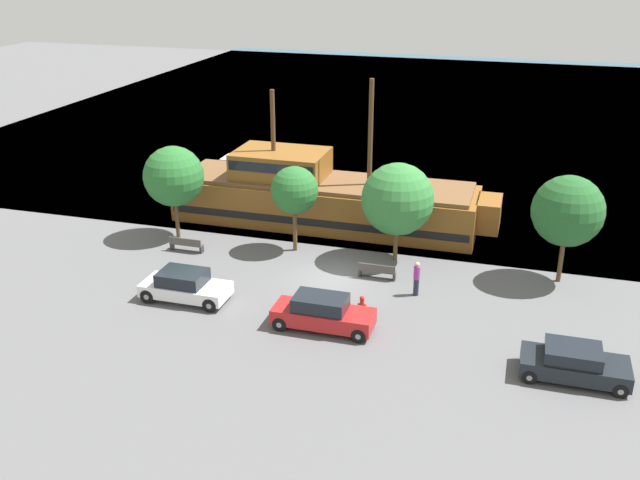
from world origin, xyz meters
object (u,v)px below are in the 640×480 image
at_px(parked_car_curb_rear, 574,363).
at_px(pedestrian_walking_near, 417,278).
at_px(parked_car_curb_front, 185,286).
at_px(pirate_ship, 321,197).
at_px(fire_hydrant, 362,303).
at_px(parked_car_curb_mid, 323,313).
at_px(bench_promenade_east, 377,271).
at_px(bench_promenade_west, 186,244).
at_px(moored_boat_dockside, 247,173).

bearing_deg(parked_car_curb_rear, pedestrian_walking_near, 142.59).
bearing_deg(parked_car_curb_front, pirate_ship, 74.02).
bearing_deg(parked_car_curb_front, fire_hydrant, 9.05).
bearing_deg(fire_hydrant, parked_car_curb_mid, -121.20).
relative_size(parked_car_curb_rear, bench_promenade_east, 2.17).
bearing_deg(bench_promenade_east, fire_hydrant, -88.95).
xyz_separation_m(fire_hydrant, bench_promenade_west, (-11.34, 4.09, 0.04)).
bearing_deg(moored_boat_dockside, parked_car_curb_front, -77.16).
relative_size(moored_boat_dockside, fire_hydrant, 9.31).
distance_m(parked_car_curb_front, fire_hydrant, 8.78).
bearing_deg(fire_hydrant, parked_car_curb_rear, -18.81).
height_order(bench_promenade_west, pedestrian_walking_near, pedestrian_walking_near).
bearing_deg(pedestrian_walking_near, fire_hydrant, -133.36).
height_order(moored_boat_dockside, bench_promenade_east, moored_boat_dockside).
bearing_deg(moored_boat_dockside, fire_hydrant, -53.41).
bearing_deg(fire_hydrant, parked_car_curb_front, -170.95).
distance_m(pirate_ship, parked_car_curb_rear, 20.34).
xyz_separation_m(parked_car_curb_mid, parked_car_curb_rear, (10.88, -1.04, -0.08)).
xyz_separation_m(parked_car_curb_mid, pedestrian_walking_near, (3.56, 4.56, 0.14)).
bearing_deg(bench_promenade_west, fire_hydrant, -19.84).
bearing_deg(moored_boat_dockside, parked_car_curb_mid, -59.42).
relative_size(parked_car_curb_front, parked_car_curb_mid, 0.94).
bearing_deg(bench_promenade_west, parked_car_curb_rear, -19.37).
xyz_separation_m(parked_car_curb_front, parked_car_curb_rear, (18.21, -1.87, -0.04)).
distance_m(parked_car_curb_rear, pedestrian_walking_near, 9.22).
bearing_deg(pirate_ship, parked_car_curb_rear, -43.48).
height_order(moored_boat_dockside, parked_car_curb_front, moored_boat_dockside).
relative_size(fire_hydrant, pedestrian_walking_near, 0.42).
distance_m(parked_car_curb_front, pedestrian_walking_near, 11.51).
relative_size(pirate_ship, parked_car_curb_front, 4.66).
xyz_separation_m(parked_car_curb_front, fire_hydrant, (8.66, 1.38, -0.34)).
bearing_deg(bench_promenade_west, moored_boat_dockside, 96.90).
bearing_deg(pirate_ship, parked_car_curb_mid, -73.38).
relative_size(parked_car_curb_rear, pedestrian_walking_near, 2.35).
bearing_deg(pedestrian_walking_near, bench_promenade_east, 150.06).
bearing_deg(pirate_ship, fire_hydrant, -64.15).
bearing_deg(parked_car_curb_mid, bench_promenade_east, 77.81).
xyz_separation_m(pirate_ship, fire_hydrant, (5.20, -10.73, -1.27)).
xyz_separation_m(parked_car_curb_mid, fire_hydrant, (1.34, 2.21, -0.38)).
xyz_separation_m(bench_promenade_east, pedestrian_walking_near, (2.29, -1.32, 0.48)).
height_order(parked_car_curb_front, parked_car_curb_mid, parked_car_curb_mid).
relative_size(parked_car_curb_mid, bench_promenade_west, 2.34).
xyz_separation_m(parked_car_curb_mid, bench_promenade_east, (1.27, 5.87, -0.34)).
height_order(parked_car_curb_front, parked_car_curb_rear, parked_car_curb_front).
bearing_deg(pedestrian_walking_near, moored_boat_dockside, 135.14).
distance_m(moored_boat_dockside, parked_car_curb_rear, 30.57).
xyz_separation_m(moored_boat_dockside, bench_promenade_east, (12.89, -13.78, -0.19)).
distance_m(pirate_ship, parked_car_curb_mid, 13.53).
distance_m(fire_hydrant, bench_promenade_east, 3.67).
distance_m(parked_car_curb_mid, bench_promenade_east, 6.02).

